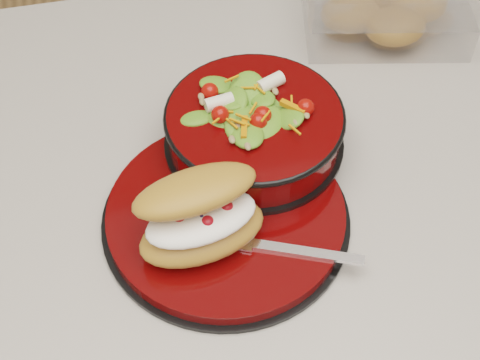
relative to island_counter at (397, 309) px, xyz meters
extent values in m
cube|color=silver|center=(0.00, 0.00, -0.02)|extent=(1.16, 0.66, 0.86)
cube|color=#A6A198|center=(0.00, 0.00, 0.43)|extent=(1.24, 0.74, 0.04)
cylinder|color=black|center=(-0.31, -0.06, 0.45)|extent=(0.27, 0.27, 0.01)
cylinder|color=#530302|center=(-0.31, -0.06, 0.46)|extent=(0.25, 0.25, 0.01)
torus|color=black|center=(-0.30, -0.07, 0.46)|extent=(0.14, 0.14, 0.01)
cylinder|color=black|center=(-0.26, 0.02, 0.47)|extent=(0.20, 0.20, 0.01)
cylinder|color=#530302|center=(-0.26, 0.02, 0.49)|extent=(0.19, 0.19, 0.04)
torus|color=black|center=(-0.26, 0.02, 0.51)|extent=(0.20, 0.20, 0.01)
ellipsoid|color=#3D7320|center=(-0.26, 0.02, 0.50)|extent=(0.16, 0.16, 0.07)
sphere|color=red|center=(-0.22, 0.02, 0.54)|extent=(0.02, 0.02, 0.02)
sphere|color=red|center=(-0.24, 0.06, 0.54)|extent=(0.02, 0.02, 0.02)
sphere|color=red|center=(-0.29, 0.05, 0.54)|extent=(0.02, 0.02, 0.02)
sphere|color=red|center=(-0.29, 0.00, 0.54)|extent=(0.02, 0.02, 0.02)
sphere|color=red|center=(-0.24, -0.01, 0.54)|extent=(0.02, 0.02, 0.02)
cylinder|color=silver|center=(-0.23, 0.06, 0.54)|extent=(0.03, 0.03, 0.02)
cylinder|color=silver|center=(-0.29, 0.04, 0.54)|extent=(0.03, 0.03, 0.02)
cube|color=orange|center=(-0.27, 0.00, 0.54)|extent=(0.03, 0.03, 0.01)
cube|color=orange|center=(-0.22, 0.01, 0.54)|extent=(0.03, 0.02, 0.01)
ellipsoid|color=#AA7534|center=(-0.34, -0.10, 0.48)|extent=(0.14, 0.09, 0.04)
ellipsoid|color=white|center=(-0.34, -0.10, 0.51)|extent=(0.12, 0.08, 0.02)
ellipsoid|color=#AA7534|center=(-0.34, -0.08, 0.53)|extent=(0.14, 0.08, 0.03)
sphere|color=#B10C12|center=(-0.36, -0.10, 0.51)|extent=(0.01, 0.01, 0.01)
sphere|color=#B10C12|center=(-0.33, -0.10, 0.51)|extent=(0.01, 0.01, 0.01)
sphere|color=#B10C12|center=(-0.31, -0.09, 0.51)|extent=(0.01, 0.01, 0.01)
sphere|color=#191947|center=(-0.35, -0.09, 0.51)|extent=(0.01, 0.01, 0.01)
sphere|color=#191947|center=(-0.33, -0.09, 0.51)|extent=(0.01, 0.01, 0.01)
sphere|color=#191947|center=(-0.34, -0.10, 0.51)|extent=(0.01, 0.01, 0.01)
cube|color=silver|center=(-0.24, -0.13, 0.47)|extent=(0.11, 0.06, 0.00)
cube|color=silver|center=(-0.31, -0.10, 0.47)|extent=(0.04, 0.03, 0.00)
cube|color=white|center=(-0.03, 0.21, 0.47)|extent=(0.24, 0.20, 0.05)
ellipsoid|color=#AA7534|center=(-0.08, 0.21, 0.47)|extent=(0.08, 0.07, 0.04)
ellipsoid|color=#AA7534|center=(0.02, 0.21, 0.47)|extent=(0.08, 0.07, 0.04)
ellipsoid|color=#AA7534|center=(-0.03, 0.17, 0.47)|extent=(0.08, 0.07, 0.04)
camera|label=1|loc=(-0.39, -0.47, 1.03)|focal=50.00mm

